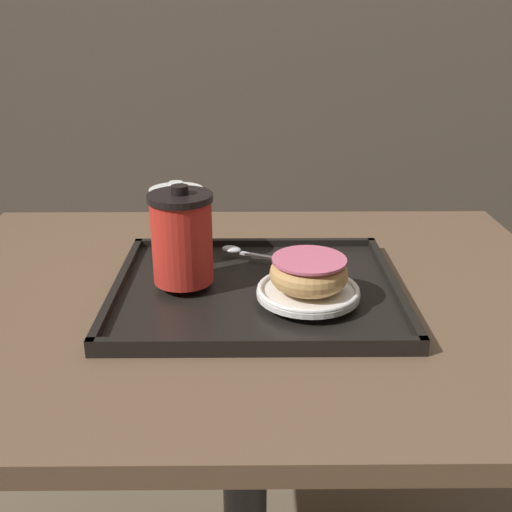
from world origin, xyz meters
The scene contains 7 objects.
cafe_table centered at (0.00, 0.00, 0.56)m, with size 1.05×0.79×0.71m.
serving_tray centered at (0.02, -0.02, 0.72)m, with size 0.43×0.37×0.02m.
coffee_cup_front centered at (-0.09, -0.02, 0.80)m, with size 0.10×0.10×0.15m.
coffee_cup_rear centered at (-0.11, 0.09, 0.79)m, with size 0.09×0.09×0.13m.
plate_with_chocolate_donut centered at (0.10, -0.07, 0.74)m, with size 0.15×0.15×0.01m.
donut_chocolate_glazed centered at (0.10, -0.07, 0.77)m, with size 0.11×0.11×0.04m.
spoon centered at (0.00, 0.09, 0.74)m, with size 0.14×0.07×0.01m.
Camera 1 is at (0.01, -0.85, 1.11)m, focal length 42.00 mm.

